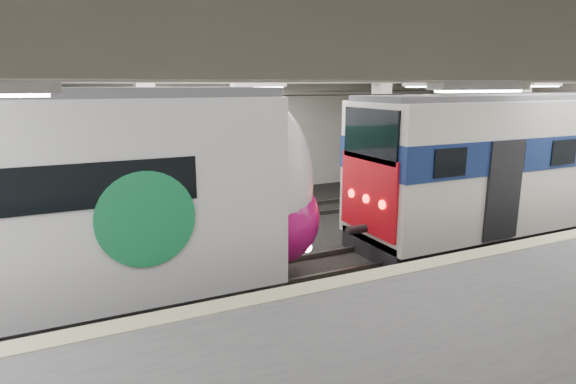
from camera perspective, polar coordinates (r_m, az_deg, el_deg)
station_hall at (r=10.74m, az=4.23°, el=3.36°), size 36.00×24.00×5.75m
modern_emu at (r=11.29m, az=-30.63°, el=-2.29°), size 15.47×3.19×4.91m
older_rer at (r=18.54m, az=27.66°, el=3.37°), size 14.20×3.13×4.65m
far_train at (r=16.63m, az=-26.89°, el=2.58°), size 15.11×3.52×4.75m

